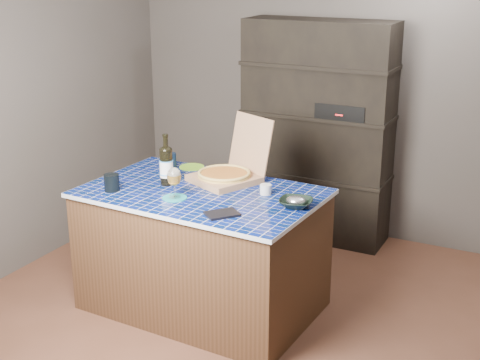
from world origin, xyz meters
The scene contains 14 objects.
room centered at (0.00, 0.00, 1.25)m, with size 3.50×3.50×3.50m.
shelving_unit centered at (0.00, 1.53, 0.90)m, with size 1.20×0.41×1.80m.
kitchen_island centered at (-0.21, 0.01, 0.41)m, with size 1.55×1.03×0.83m.
pizza_box centered at (-0.16, 0.27, 0.89)m, with size 0.54×0.58×0.42m.
mead_bottle centered at (-0.48, 0.03, 0.96)m, with size 0.09×0.09×0.34m.
teal_trivet centered at (-0.29, -0.18, 0.83)m, with size 0.15×0.15×0.01m, color teal.
wine_glass centered at (-0.29, -0.18, 0.97)m, with size 0.09×0.09×0.20m.
tumbler centered at (-0.73, -0.24, 0.88)m, with size 0.10×0.10×0.11m, color black.
dvd_case centered at (0.11, -0.30, 0.83)m, with size 0.13×0.19×0.01m, color black.
bowl centered at (0.44, 0.02, 0.85)m, with size 0.20×0.20×0.05m, color black.
foil_contents centered at (0.44, 0.02, 0.87)m, with size 0.12×0.10×0.06m, color silver.
white_jar centered at (0.18, 0.15, 0.86)m, with size 0.07×0.07×0.06m, color silver.
navy_cup centered at (-0.66, 0.36, 0.88)m, with size 0.07×0.07×0.11m, color black.
green_trivet centered at (-0.53, 0.43, 0.83)m, with size 0.18×0.18×0.01m, color #7BBF28.
Camera 1 is at (1.85, -3.48, 2.25)m, focal length 50.00 mm.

